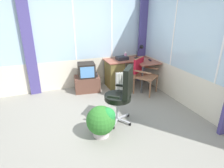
% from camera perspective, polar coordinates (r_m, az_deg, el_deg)
% --- Properties ---
extents(ground, '(5.03, 4.90, 0.06)m').
position_cam_1_polar(ground, '(3.72, -3.84, -12.10)').
color(ground, gray).
extents(north_window_panel, '(4.03, 0.07, 2.68)m').
position_cam_1_polar(north_window_panel, '(5.07, -11.16, 13.40)').
color(north_window_panel, silver).
rests_on(north_window_panel, ground).
extents(east_window_panel, '(0.07, 3.90, 2.68)m').
position_cam_1_polar(east_window_panel, '(4.22, 23.60, 10.36)').
color(east_window_panel, silver).
rests_on(east_window_panel, ground).
extents(curtain_north_left, '(0.25, 0.09, 2.58)m').
position_cam_1_polar(curtain_north_left, '(4.93, -23.91, 11.17)').
color(curtain_north_left, '#494185').
rests_on(curtain_north_left, ground).
extents(curtain_corner, '(0.25, 0.08, 2.58)m').
position_cam_1_polar(curtain_corner, '(5.62, 9.26, 13.81)').
color(curtain_corner, '#494185').
rests_on(curtain_corner, ground).
extents(desk, '(1.27, 1.02, 0.75)m').
position_cam_1_polar(desk, '(5.22, 1.41, 3.52)').
color(desk, brown).
rests_on(desk, ground).
extents(desk_lamp, '(0.24, 0.21, 0.38)m').
position_cam_1_polar(desk_lamp, '(5.34, 8.57, 10.26)').
color(desk_lamp, black).
rests_on(desk_lamp, desk).
extents(tv_remote, '(0.08, 0.16, 0.02)m').
position_cam_1_polar(tv_remote, '(5.20, 11.34, 7.06)').
color(tv_remote, black).
rests_on(tv_remote, desk).
extents(spray_bottle, '(0.06, 0.06, 0.22)m').
position_cam_1_polar(spray_bottle, '(5.27, 4.07, 8.66)').
color(spray_bottle, pink).
rests_on(spray_bottle, desk).
extents(paper_tray, '(0.32, 0.26, 0.09)m').
position_cam_1_polar(paper_tray, '(5.19, 3.05, 7.81)').
color(paper_tray, '#252830').
rests_on(paper_tray, desk).
extents(wooden_armchair, '(0.67, 0.67, 0.90)m').
position_cam_1_polar(wooden_armchair, '(4.87, 8.96, 3.91)').
color(wooden_armchair, '#9C6A4A').
rests_on(wooden_armchair, ground).
extents(office_chair, '(0.60, 0.61, 1.10)m').
position_cam_1_polar(office_chair, '(3.46, 3.08, -2.35)').
color(office_chair, '#B7B7BF').
rests_on(office_chair, ground).
extents(tv_on_stand, '(0.69, 0.52, 0.76)m').
position_cam_1_polar(tv_on_stand, '(4.98, -7.52, 1.53)').
color(tv_on_stand, brown).
rests_on(tv_on_stand, ground).
extents(space_heater, '(0.35, 0.19, 0.63)m').
position_cam_1_polar(space_heater, '(4.60, 3.19, -0.24)').
color(space_heater, silver).
rests_on(space_heater, ground).
extents(potted_plant, '(0.50, 0.50, 0.54)m').
position_cam_1_polar(potted_plant, '(3.24, -3.10, -10.88)').
color(potted_plant, silver).
rests_on(potted_plant, ground).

